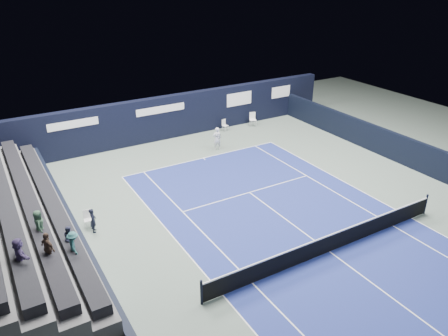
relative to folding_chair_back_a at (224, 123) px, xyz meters
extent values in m
plane|color=#58685F|center=(-3.86, -13.69, -0.58)|extent=(48.00, 48.00, 0.00)
cube|color=navy|center=(-3.86, -15.69, -0.57)|extent=(10.97, 23.77, 0.01)
cube|color=black|center=(6.64, -9.69, 0.32)|extent=(0.30, 22.00, 1.80)
cube|color=silver|center=(0.03, -0.12, -0.18)|extent=(0.46, 0.45, 0.04)
cube|color=silver|center=(-0.01, 0.05, 0.06)|extent=(0.38, 0.12, 0.46)
cylinder|color=silver|center=(0.15, 0.07, -0.38)|extent=(0.02, 0.02, 0.40)
cylinder|color=silver|center=(-0.17, -0.01, -0.38)|extent=(0.02, 0.02, 0.40)
cylinder|color=silver|center=(0.23, -0.23, -0.38)|extent=(0.02, 0.02, 0.40)
cylinder|color=silver|center=(-0.09, -0.31, -0.38)|extent=(0.02, 0.02, 0.40)
cube|color=white|center=(-0.02, 0.07, 0.14)|extent=(0.32, 0.15, 0.29)
cube|color=white|center=(2.44, -0.30, -0.08)|extent=(0.59, 0.58, 0.05)
cube|color=white|center=(2.51, -0.10, 0.21)|extent=(0.46, 0.18, 0.57)
cylinder|color=white|center=(2.69, -0.18, -0.33)|extent=(0.03, 0.03, 0.50)
cylinder|color=white|center=(2.31, -0.05, -0.33)|extent=(0.03, 0.03, 0.50)
cylinder|color=white|center=(2.57, -0.55, -0.33)|extent=(0.03, 0.03, 0.50)
cylinder|color=white|center=(2.19, -0.42, -0.33)|extent=(0.03, 0.03, 0.50)
cube|color=white|center=(-12.48, -8.26, -0.18)|extent=(0.44, 0.43, 0.04)
cube|color=white|center=(-12.45, -8.09, 0.06)|extent=(0.38, 0.09, 0.46)
cylinder|color=white|center=(-12.29, -8.14, -0.38)|extent=(0.02, 0.02, 0.40)
cylinder|color=white|center=(-12.62, -8.08, -0.38)|extent=(0.02, 0.02, 0.40)
cylinder|color=white|center=(-12.34, -8.45, -0.38)|extent=(0.02, 0.02, 0.40)
cylinder|color=white|center=(-12.67, -8.39, -0.38)|extent=(0.02, 0.02, 0.40)
imported|color=black|center=(-12.36, -8.78, 0.04)|extent=(0.42, 0.52, 1.23)
cube|color=white|center=(-3.86, -3.81, -0.57)|extent=(10.97, 0.06, 0.00)
cube|color=white|center=(1.62, -15.69, -0.57)|extent=(0.06, 23.77, 0.00)
cube|color=white|center=(-9.35, -15.69, -0.57)|extent=(0.06, 23.77, 0.00)
cube|color=white|center=(0.25, -15.69, -0.57)|extent=(0.06, 23.77, 0.00)
cube|color=white|center=(-7.98, -15.69, -0.57)|extent=(0.06, 23.77, 0.00)
cube|color=white|center=(-3.86, -9.29, -0.57)|extent=(8.23, 0.06, 0.00)
cube|color=white|center=(-3.86, -15.69, -0.57)|extent=(0.06, 12.80, 0.00)
cube|color=white|center=(-3.86, -3.96, -0.57)|extent=(0.06, 0.30, 0.00)
cylinder|color=black|center=(2.54, -15.69, -0.03)|extent=(0.10, 0.10, 1.10)
cylinder|color=black|center=(-10.26, -15.69, -0.03)|extent=(0.10, 0.10, 1.10)
cube|color=black|center=(-3.86, -15.69, -0.12)|extent=(12.80, 0.03, 0.86)
cube|color=white|center=(-3.86, -15.69, 0.33)|extent=(12.80, 0.05, 0.06)
cube|color=black|center=(-3.86, 0.81, 0.97)|extent=(26.00, 0.60, 3.10)
cube|color=silver|center=(-10.86, 0.49, 1.72)|extent=(3.20, 0.02, 0.50)
cube|color=silver|center=(-4.86, 0.49, 1.72)|extent=(3.60, 0.02, 0.50)
cube|color=silver|center=(1.64, 0.49, 1.52)|extent=(2.20, 0.02, 1.00)
cube|color=silver|center=(5.64, 0.49, 1.52)|extent=(1.80, 0.02, 0.90)
cube|color=black|center=(-13.36, -9.69, 0.02)|extent=(0.30, 22.00, 1.20)
cube|color=silver|center=(-13.19, -13.19, 0.02)|extent=(0.02, 2.40, 0.45)
cube|color=silver|center=(-13.19, -9.69, 0.02)|extent=(0.02, 2.00, 0.45)
cube|color=#4B4B4E|center=(-13.96, -8.69, 0.25)|extent=(0.90, 16.00, 1.65)
cube|color=#525255|center=(-14.86, -8.69, 0.47)|extent=(0.90, 16.00, 2.10)
cube|color=#525255|center=(-15.76, -8.69, 0.70)|extent=(0.90, 16.00, 2.55)
cube|color=black|center=(-13.96, -8.69, 1.27)|extent=(0.63, 15.20, 0.40)
cube|color=black|center=(-14.86, -8.69, 1.72)|extent=(0.63, 15.20, 0.40)
cube|color=black|center=(-15.76, -8.69, 2.17)|extent=(0.63, 15.20, 0.40)
imported|color=#303350|center=(-13.96, -12.08, 1.57)|extent=(0.45, 0.54, 1.00)
imported|color=#27595B|center=(-13.96, -12.82, 1.64)|extent=(0.46, 0.76, 1.14)
imported|color=#47362A|center=(-14.86, -13.24, 2.12)|extent=(0.56, 0.76, 1.21)
imported|color=#294432|center=(-14.86, -11.50, 2.11)|extent=(0.47, 0.64, 1.18)
imported|color=#433561|center=(-15.76, -13.78, 2.55)|extent=(0.53, 1.12, 1.16)
imported|color=white|center=(-2.31, -2.94, 0.21)|extent=(0.61, 0.44, 1.57)
cylinder|color=black|center=(-2.46, -3.24, 0.47)|extent=(0.03, 0.29, 0.13)
torus|color=black|center=(-2.46, -3.49, 0.57)|extent=(0.30, 0.13, 0.29)
camera|label=1|loc=(-15.96, -26.97, 10.99)|focal=35.00mm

